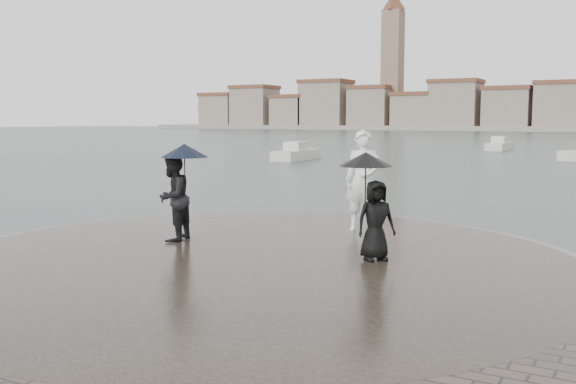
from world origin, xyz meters
The scene contains 6 objects.
ground centered at (0.00, 0.00, 0.00)m, with size 400.00×400.00×0.00m, color #2B3835.
kerb_ring centered at (0.00, 3.50, 0.16)m, with size 12.50×12.50×0.32m, color gray.
quay_tip centered at (0.00, 3.50, 0.18)m, with size 11.90×11.90×0.36m, color #2D261E.
statue centered at (0.62, 7.24, 1.51)m, with size 0.84×0.55×2.30m, color white.
visitor_left centered at (-2.29, 4.07, 1.48)m, with size 1.19×1.12×2.04m.
visitor_right centered at (1.96, 4.42, 1.48)m, with size 1.17×1.02×1.95m.
Camera 1 is at (6.22, -6.37, 2.91)m, focal length 40.00 mm.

